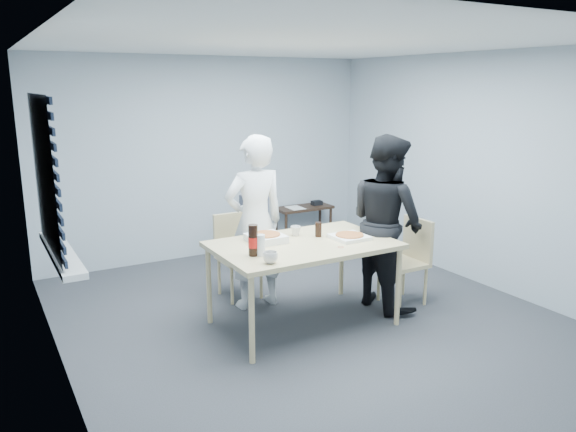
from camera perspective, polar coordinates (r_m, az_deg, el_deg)
room at (r=4.88m, az=-23.05°, el=2.71°), size 5.00×5.00×5.00m
dining_table at (r=5.24m, az=1.57°, el=-3.36°), size 1.66×1.05×0.81m
chair_far at (r=6.09m, az=-5.30°, el=-3.34°), size 0.42×0.42×0.89m
chair_right at (r=5.99m, az=12.25°, el=-3.86°), size 0.42×0.42×0.89m
person_white at (r=5.66m, az=-3.39°, el=-0.67°), size 0.65×0.42×1.77m
person_black at (r=5.76m, az=9.96°, el=-0.60°), size 0.47×0.86×1.77m
side_table at (r=8.00m, az=1.61°, el=0.39°), size 0.82×0.36×0.55m
stool at (r=6.94m, az=-3.41°, el=-2.37°), size 0.35×0.35×0.49m
backpack at (r=6.85m, az=-3.40°, el=0.26°), size 0.32×0.24×0.45m
pizza_box_a at (r=5.25m, az=-2.26°, el=-2.23°), size 0.32×0.32×0.08m
pizza_box_b at (r=5.39m, az=6.27°, el=-2.09°), size 0.32×0.32×0.04m
mug_a at (r=4.63m, az=-1.81°, el=-4.23°), size 0.17×0.17×0.10m
mug_b at (r=5.47m, az=0.79°, el=-1.51°), size 0.10×0.10×0.09m
cola_glass at (r=5.42m, az=3.10°, el=-1.38°), size 0.07×0.07×0.14m
soda_bottle at (r=4.81m, az=-3.56°, el=-2.53°), size 0.09×0.09×0.27m
plastic_cups at (r=4.83m, az=-2.80°, el=-2.97°), size 0.08×0.08×0.18m
rubber_band at (r=5.11m, az=5.38°, el=-3.16°), size 0.07×0.07×0.00m
papers at (r=7.89m, az=0.74°, el=0.84°), size 0.27×0.32×0.00m
black_box at (r=8.09m, az=2.93°, el=1.34°), size 0.15×0.12×0.06m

